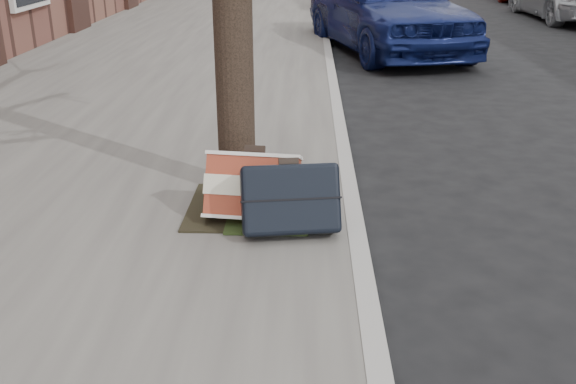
{
  "coord_description": "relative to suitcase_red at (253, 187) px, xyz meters",
  "views": [
    {
      "loc": [
        -1.59,
        -3.0,
        1.96
      ],
      "look_at": [
        -1.7,
        0.8,
        0.41
      ],
      "focal_mm": 40.0,
      "sensor_mm": 36.0,
      "label": 1
    }
  ],
  "objects": [
    {
      "name": "near_sidewalk",
      "position": [
        -1.75,
        14.0,
        -0.3
      ],
      "size": [
        5.0,
        70.0,
        0.12
      ],
      "primitive_type": "cube",
      "color": "slate",
      "rests_on": "ground"
    },
    {
      "name": "dirt_patch",
      "position": [
        -0.05,
        0.2,
        -0.23
      ],
      "size": [
        0.85,
        0.85,
        0.02
      ],
      "primitive_type": "cube",
      "color": "black",
      "rests_on": "near_sidewalk"
    },
    {
      "name": "suitcase_red",
      "position": [
        0.0,
        0.0,
        0.0
      ],
      "size": [
        0.66,
        0.41,
        0.48
      ],
      "primitive_type": "cube",
      "rotation": [
        -0.42,
        0.0,
        -0.12
      ],
      "color": "maroon",
      "rests_on": "near_sidewalk"
    },
    {
      "name": "suitcase_navy",
      "position": [
        0.26,
        -0.2,
        0.01
      ],
      "size": [
        0.68,
        0.46,
        0.49
      ],
      "primitive_type": "cube",
      "rotation": [
        -0.42,
        0.0,
        0.15
      ],
      "color": "black",
      "rests_on": "near_sidewalk"
    },
    {
      "name": "car_near_front",
      "position": [
        1.71,
        7.38,
        0.42
      ],
      "size": [
        2.92,
        4.87,
        1.55
      ],
      "primitive_type": "imported",
      "rotation": [
        0.0,
        0.0,
        0.25
      ],
      "color": "#101A51",
      "rests_on": "ground"
    }
  ]
}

